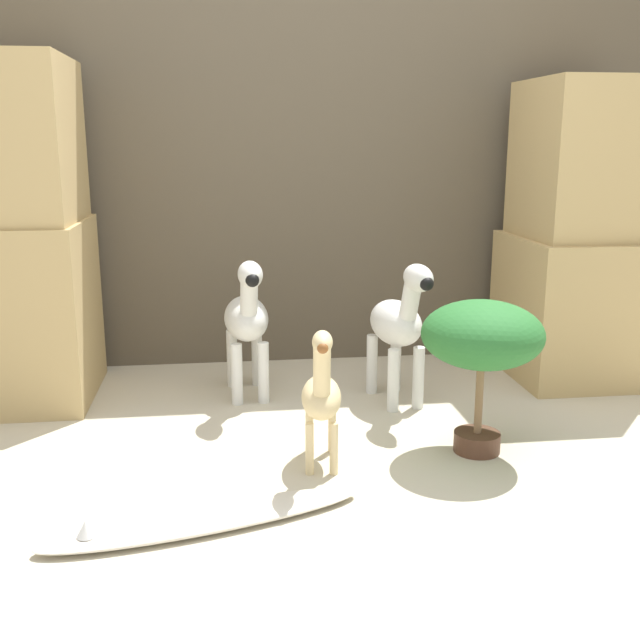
% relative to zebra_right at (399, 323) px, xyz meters
% --- Properties ---
extents(ground_plane, '(14.00, 14.00, 0.00)m').
position_rel_zebra_right_xyz_m(ground_plane, '(-0.36, -0.76, -0.38)').
color(ground_plane, beige).
extents(wall_back, '(6.40, 0.08, 2.20)m').
position_rel_zebra_right_xyz_m(wall_back, '(-0.36, 0.79, 0.72)').
color(wall_back, brown).
rests_on(wall_back, ground_plane).
extents(rock_pillar_left, '(0.64, 0.69, 1.52)m').
position_rel_zebra_right_xyz_m(rock_pillar_left, '(-1.71, 0.30, 0.36)').
color(rock_pillar_left, tan).
rests_on(rock_pillar_left, ground_plane).
extents(rock_pillar_right, '(0.64, 0.69, 1.45)m').
position_rel_zebra_right_xyz_m(rock_pillar_right, '(0.98, 0.30, 0.31)').
color(rock_pillar_right, tan).
rests_on(rock_pillar_right, ground_plane).
extents(zebra_right, '(0.26, 0.53, 0.67)m').
position_rel_zebra_right_xyz_m(zebra_right, '(0.00, 0.00, 0.00)').
color(zebra_right, silver).
rests_on(zebra_right, ground_plane).
extents(zebra_left, '(0.23, 0.52, 0.67)m').
position_rel_zebra_right_xyz_m(zebra_left, '(-0.67, 0.17, 0.00)').
color(zebra_left, silver).
rests_on(zebra_left, ground_plane).
extents(giraffe_figurine, '(0.18, 0.42, 0.56)m').
position_rel_zebra_right_xyz_m(giraffe_figurine, '(-0.43, -0.63, -0.09)').
color(giraffe_figurine, beige).
rests_on(giraffe_figurine, ground_plane).
extents(potted_palm_front, '(0.46, 0.46, 0.59)m').
position_rel_zebra_right_xyz_m(potted_palm_front, '(0.18, -0.58, 0.07)').
color(potted_palm_front, '#513323').
rests_on(potted_palm_front, ground_plane).
extents(surfboard, '(1.04, 0.44, 0.09)m').
position_rel_zebra_right_xyz_m(surfboard, '(-0.85, -1.02, -0.35)').
color(surfboard, silver).
rests_on(surfboard, ground_plane).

